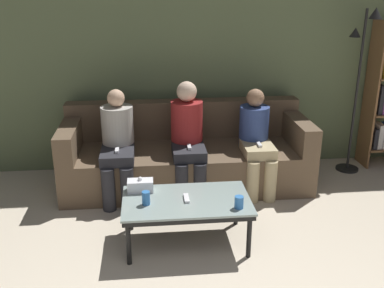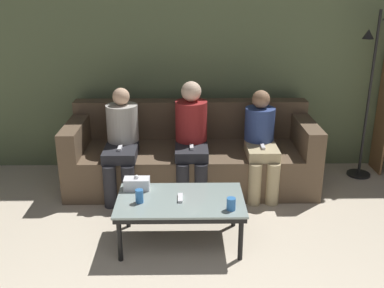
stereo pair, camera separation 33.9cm
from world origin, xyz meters
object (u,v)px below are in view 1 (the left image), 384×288
at_px(cup_near_left, 146,198).
at_px(game_remote, 186,198).
at_px(seated_person_mid_right, 256,138).
at_px(coffee_table, 186,204).
at_px(seated_person_left_end, 118,142).
at_px(tissue_box, 140,185).
at_px(seated_person_mid_left, 188,135).
at_px(standing_lamp, 360,74).
at_px(couch, 186,156).
at_px(cup_near_right, 239,202).

relative_size(cup_near_left, game_remote, 0.75).
bearing_deg(seated_person_mid_right, coffee_table, -129.51).
height_order(coffee_table, cup_near_left, cup_near_left).
relative_size(cup_near_left, seated_person_left_end, 0.10).
bearing_deg(tissue_box, game_remote, -27.62).
bearing_deg(game_remote, tissue_box, 152.38).
bearing_deg(seated_person_mid_left, seated_person_left_end, -178.45).
bearing_deg(tissue_box, seated_person_left_end, 106.03).
xyz_separation_m(cup_near_left, game_remote, (0.33, 0.06, -0.05)).
bearing_deg(coffee_table, game_remote, 93.58).
relative_size(tissue_box, standing_lamp, 0.12).
relative_size(couch, tissue_box, 11.80).
relative_size(cup_near_left, seated_person_mid_right, 0.11).
relative_size(couch, game_remote, 17.30).
relative_size(coffee_table, seated_person_mid_right, 0.99).
bearing_deg(standing_lamp, coffee_table, -145.99).
distance_m(couch, seated_person_mid_left, 0.37).
xyz_separation_m(tissue_box, seated_person_left_end, (-0.23, 0.79, 0.12)).
bearing_deg(cup_near_left, seated_person_mid_left, 67.72).
bearing_deg(seated_person_mid_right, couch, 162.47).
height_order(cup_near_right, seated_person_mid_left, seated_person_mid_left).
height_order(game_remote, seated_person_mid_left, seated_person_mid_left).
relative_size(standing_lamp, seated_person_mid_left, 1.59).
height_order(cup_near_right, game_remote, cup_near_right).
bearing_deg(standing_lamp, seated_person_mid_right, -162.29).
height_order(tissue_box, seated_person_mid_right, seated_person_mid_right).
relative_size(game_remote, standing_lamp, 0.08).
bearing_deg(cup_near_left, seated_person_left_end, 104.71).
height_order(seated_person_left_end, seated_person_mid_right, seated_person_left_end).
height_order(coffee_table, seated_person_mid_left, seated_person_mid_left).
xyz_separation_m(couch, seated_person_mid_left, (0.00, -0.20, 0.31)).
distance_m(cup_near_right, seated_person_mid_left, 1.25).
relative_size(cup_near_right, game_remote, 0.67).
bearing_deg(cup_near_right, seated_person_mid_right, 70.63).
xyz_separation_m(cup_near_left, standing_lamp, (2.39, 1.44, 0.67)).
relative_size(cup_near_right, seated_person_mid_left, 0.09).
relative_size(cup_near_right, seated_person_mid_right, 0.09).
bearing_deg(standing_lamp, couch, -175.01).
distance_m(coffee_table, cup_near_right, 0.45).
bearing_deg(seated_person_left_end, tissue_box, -73.97).
distance_m(coffee_table, standing_lamp, 2.59).
bearing_deg(tissue_box, standing_lamp, 26.03).
xyz_separation_m(couch, seated_person_mid_right, (0.71, -0.22, 0.26)).
xyz_separation_m(tissue_box, game_remote, (0.38, -0.20, -0.04)).
bearing_deg(seated_person_mid_right, seated_person_mid_left, 178.40).
height_order(game_remote, standing_lamp, standing_lamp).
distance_m(couch, tissue_box, 1.14).
bearing_deg(game_remote, seated_person_left_end, 121.45).
relative_size(couch, seated_person_mid_left, 2.24).
height_order(standing_lamp, seated_person_left_end, standing_lamp).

